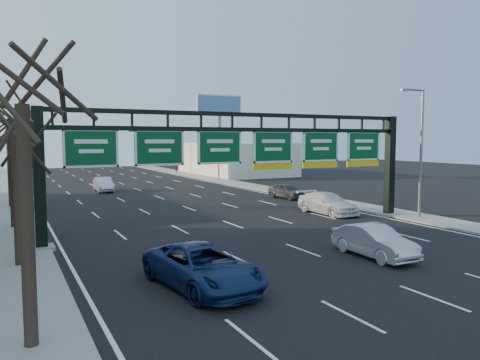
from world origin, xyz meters
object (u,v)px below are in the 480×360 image
car_blue_suv (202,267)px  car_white_wagon (328,203)px  sign_gantry (249,155)px  car_silver_sedan (374,241)px

car_blue_suv → car_white_wagon: 19.33m
sign_gantry → car_silver_sedan: sign_gantry is taller
car_silver_sedan → car_white_wagon: (6.10, 11.49, 0.03)m
sign_gantry → car_white_wagon: bearing=19.0°
car_blue_suv → car_white_wagon: size_ratio=1.07×
car_blue_suv → car_silver_sedan: size_ratio=1.27×
sign_gantry → car_blue_suv: sign_gantry is taller
sign_gantry → car_silver_sedan: (2.07, -8.68, -3.88)m
sign_gantry → car_silver_sedan: bearing=-76.6°
sign_gantry → car_silver_sedan: size_ratio=5.38×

